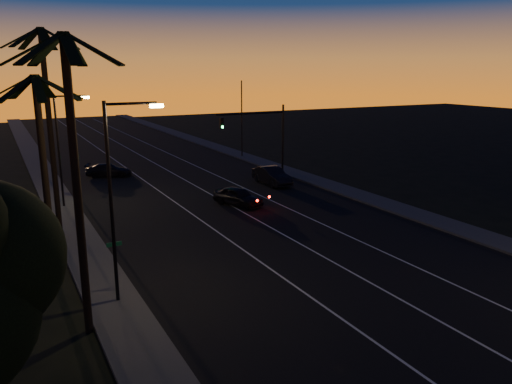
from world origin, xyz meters
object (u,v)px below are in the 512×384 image
lead_car (238,196)px  right_car (272,176)px  signal_mast (261,129)px  cross_car (109,170)px

lead_car → right_car: size_ratio=1.02×
signal_mast → lead_car: size_ratio=1.43×
right_car → signal_mast: bearing=85.5°
lead_car → cross_car: size_ratio=1.05×
signal_mast → lead_car: (-6.12, -7.57, -4.05)m
signal_mast → lead_car: bearing=-129.0°
right_car → lead_car: bearing=-138.9°
signal_mast → cross_car: signal_mast is taller
signal_mast → right_car: size_ratio=1.47×
lead_car → cross_car: lead_car is taller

